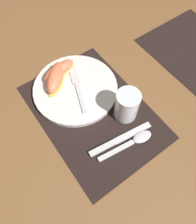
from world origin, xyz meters
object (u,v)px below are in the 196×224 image
at_px(knife, 119,140).
at_px(juice_glass, 127,106).
at_px(fork, 77,85).
at_px(citrus_wedge_2, 55,78).
at_px(spoon, 135,140).
at_px(citrus_wedge_0, 62,69).
at_px(plate, 76,88).
at_px(citrus_wedge_1, 55,73).

bearing_deg(knife, juice_glass, 129.83).
relative_size(fork, citrus_wedge_2, 1.38).
bearing_deg(spoon, citrus_wedge_2, -165.18).
xyz_separation_m(juice_glass, knife, (0.06, -0.07, -0.04)).
bearing_deg(citrus_wedge_0, spoon, 7.56).
bearing_deg(plate, knife, 0.75).
xyz_separation_m(citrus_wedge_1, citrus_wedge_2, (0.02, -0.01, 0.00)).
relative_size(plate, spoon, 1.56).
xyz_separation_m(plate, citrus_wedge_0, (-0.08, -0.00, 0.02)).
bearing_deg(citrus_wedge_2, citrus_wedge_1, 150.20).
height_order(knife, citrus_wedge_0, citrus_wedge_0).
bearing_deg(citrus_wedge_0, citrus_wedge_2, -57.73).
height_order(plate, spoon, plate).
distance_m(juice_glass, citrus_wedge_0, 0.26).
bearing_deg(juice_glass, citrus_wedge_0, -162.35).
distance_m(citrus_wedge_0, citrus_wedge_1, 0.03).
bearing_deg(fork, citrus_wedge_1, -154.21).
distance_m(knife, citrus_wedge_2, 0.28).
height_order(plate, fork, fork).
relative_size(citrus_wedge_1, citrus_wedge_2, 0.81).
bearing_deg(plate, citrus_wedge_0, -176.55).
bearing_deg(spoon, knife, -129.33).
bearing_deg(spoon, juice_glass, 159.15).
bearing_deg(plate, juice_glass, 23.78).
xyz_separation_m(knife, spoon, (0.03, 0.04, 0.00)).
bearing_deg(citrus_wedge_2, fork, 40.73).
height_order(plate, juice_glass, juice_glass).
relative_size(citrus_wedge_0, citrus_wedge_2, 0.79).
bearing_deg(plate, spoon, 8.82).
distance_m(knife, fork, 0.22).
bearing_deg(citrus_wedge_0, citrus_wedge_1, -81.21).
relative_size(spoon, citrus_wedge_2, 1.38).
bearing_deg(citrus_wedge_1, plate, 22.61).
bearing_deg(citrus_wedge_1, knife, 6.50).
bearing_deg(juice_glass, knife, -50.17).
xyz_separation_m(spoon, citrus_wedge_0, (-0.33, -0.04, 0.03)).
bearing_deg(spoon, plate, -171.18).
relative_size(juice_glass, citrus_wedge_2, 0.80).
height_order(knife, fork, fork).
relative_size(spoon, citrus_wedge_1, 1.70).
relative_size(juice_glass, spoon, 0.58).
bearing_deg(knife, plate, -179.25).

